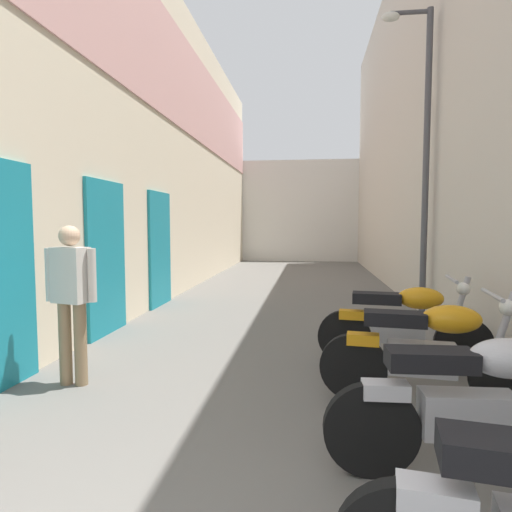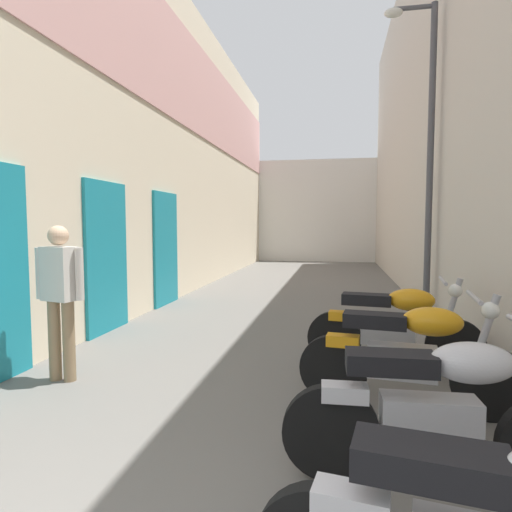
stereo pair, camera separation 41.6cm
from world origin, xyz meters
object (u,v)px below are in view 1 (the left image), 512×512
Objects in this scene: motorcycle_second at (478,402)px; motorcycle_fourth at (403,323)px; street_lamp at (421,143)px; motorcycle_third at (429,350)px; pedestrian_mid_alley at (71,293)px.

motorcycle_second is 2.14m from motorcycle_fourth.
motorcycle_fourth is 3.43m from street_lamp.
motorcycle_third is 1.18× the size of pedestrian_mid_alley.
motorcycle_fourth is at bearing 15.77° from pedestrian_mid_alley.
street_lamp is at bearing 73.55° from motorcycle_fourth.
motorcycle_second is 1.00× the size of motorcycle_third.
motorcycle_second is 1.18× the size of pedestrian_mid_alley.
pedestrian_mid_alley is 5.58m from street_lamp.
pedestrian_mid_alley reaches higher than motorcycle_fourth.
motorcycle_second is 1.10m from motorcycle_third.
street_lamp is (0.70, 4.52, 2.37)m from motorcycle_second.
motorcycle_third is (-0.00, 1.10, 0.00)m from motorcycle_second.
motorcycle_second and motorcycle_third have the same top height.
pedestrian_mid_alley is at bearing -140.53° from street_lamp.
motorcycle_second is 3.57m from pedestrian_mid_alley.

